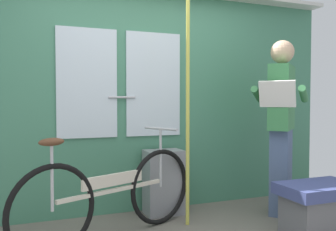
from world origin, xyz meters
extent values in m
cube|color=#427F60|center=(0.00, 1.15, 1.17)|extent=(4.58, 0.08, 2.33)
cube|color=silver|center=(-0.55, 1.10, 1.35)|extent=(0.60, 0.02, 1.10)
cube|color=silver|center=(0.15, 1.10, 1.35)|extent=(0.60, 0.02, 1.10)
cylinder|color=#B2B2B7|center=(-0.20, 1.08, 1.21)|extent=(0.28, 0.02, 0.02)
torus|color=black|center=(0.07, 0.65, 0.36)|extent=(0.67, 0.32, 0.71)
torus|color=black|center=(-0.94, 0.22, 0.36)|extent=(0.67, 0.32, 0.71)
cube|color=beige|center=(-0.44, 0.43, 0.42)|extent=(0.97, 0.44, 0.03)
cube|color=beige|center=(-0.44, 0.43, 0.51)|extent=(0.56, 0.26, 0.10)
cylinder|color=#B7B7BC|center=(-0.94, 0.22, 0.62)|extent=(0.02, 0.02, 0.52)
ellipsoid|color=brown|center=(-0.94, 0.22, 0.87)|extent=(0.22, 0.16, 0.06)
cylinder|color=#B7B7BC|center=(0.07, 0.65, 0.64)|extent=(0.02, 0.02, 0.56)
cylinder|color=#B7B7BC|center=(0.07, 0.65, 0.91)|extent=(0.20, 0.41, 0.02)
cube|color=slate|center=(1.35, 0.50, 0.44)|extent=(0.38, 0.37, 0.88)
cube|color=#387F47|center=(1.35, 0.50, 1.21)|extent=(0.50, 0.48, 0.66)
sphere|color=tan|center=(1.35, 0.50, 1.68)|extent=(0.24, 0.24, 0.24)
cube|color=silver|center=(1.14, 0.31, 1.24)|extent=(0.31, 0.32, 0.26)
cylinder|color=#387F47|center=(1.39, 0.24, 1.24)|extent=(0.27, 0.26, 0.17)
cylinder|color=#387F47|center=(1.09, 0.57, 1.24)|extent=(0.27, 0.26, 0.17)
cube|color=gray|center=(0.20, 0.93, 0.33)|extent=(0.39, 0.28, 0.66)
cylinder|color=#C6C14C|center=(0.30, 0.54, 1.17)|extent=(0.04, 0.04, 2.33)
cube|color=#3D477F|center=(1.28, -0.11, 0.40)|extent=(0.70, 0.44, 0.10)
cube|color=slate|center=(1.28, -0.11, 0.17)|extent=(0.60, 0.36, 0.35)
camera|label=1|loc=(-1.07, -2.52, 1.17)|focal=38.02mm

